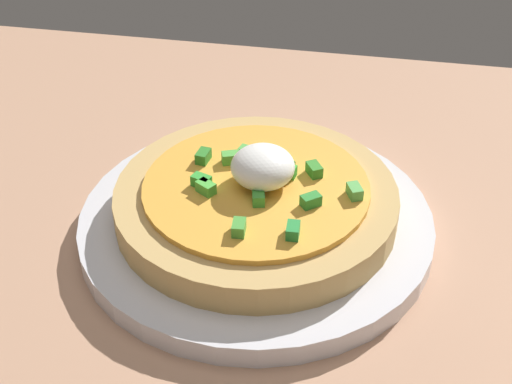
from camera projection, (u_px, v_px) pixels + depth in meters
The scene contains 3 objects.
dining_table at pixel (126, 342), 46.68cm from camera, with size 127.23×80.82×3.03cm, color tan.
plate at pixel (256, 224), 52.58cm from camera, with size 24.94×24.94×1.59cm, color silver.
pizza at pixel (256, 199), 51.28cm from camera, with size 19.67×19.67×5.33cm.
Camera 1 is at (-14.03, 29.79, 36.90)cm, focal length 51.87 mm.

